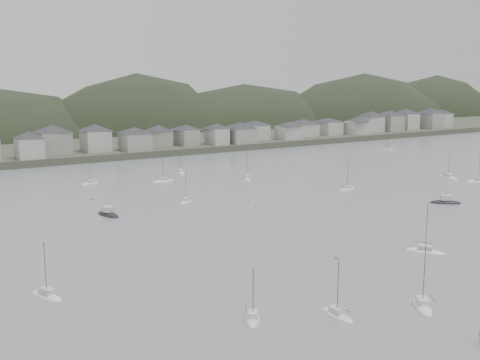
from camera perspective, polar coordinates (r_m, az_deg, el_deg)
ground at (r=112.70m, az=21.15°, el=-8.69°), size 900.00×900.00×0.00m
far_shore_land at (r=369.29m, az=-18.67°, el=4.38°), size 900.00×250.00×3.00m
forested_ridge at (r=347.31m, az=-16.76°, el=2.03°), size 851.55×103.94×102.57m
waterfront_town at (r=282.84m, az=-3.12°, el=4.76°), size 451.48×28.46×12.92m
moored_fleet at (r=144.26m, az=1.27°, el=-3.86°), size 234.46×168.25×13.41m
motor_launch_near at (r=172.70m, az=19.64°, el=-2.08°), size 8.32×7.86×4.00m
motor_launch_far at (r=152.44m, az=-12.89°, el=-3.31°), size 4.75×9.16×4.07m
mooring_buoys at (r=157.82m, az=0.98°, el=-2.65°), size 199.71×123.44×0.70m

